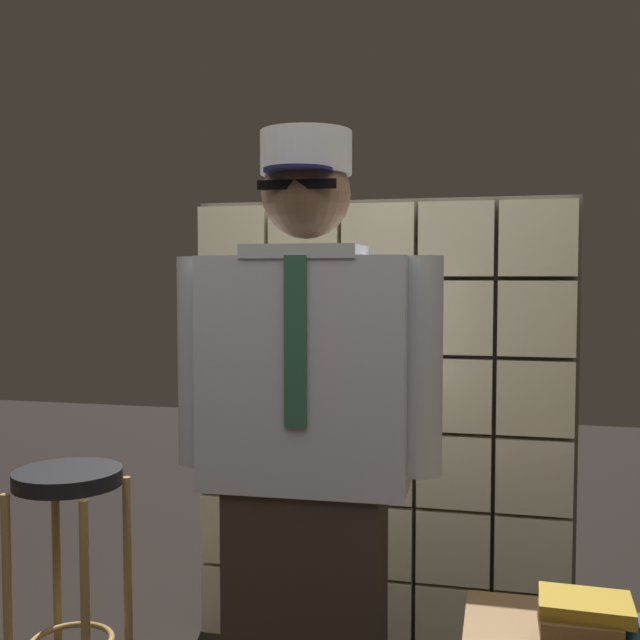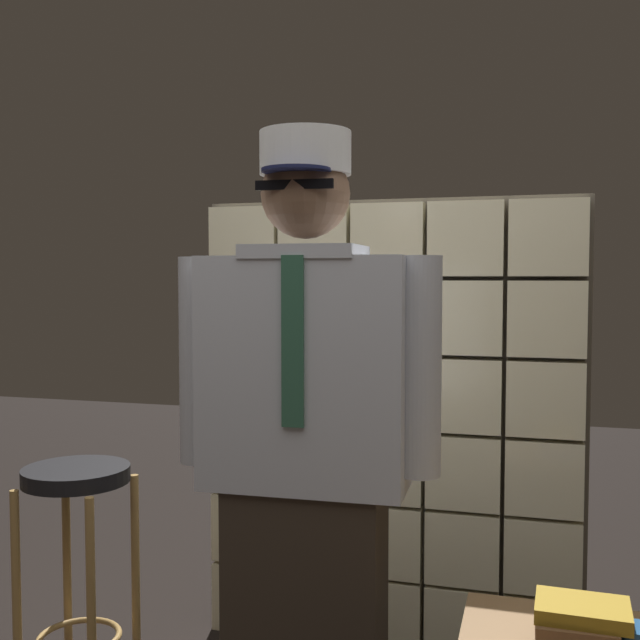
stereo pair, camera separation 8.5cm
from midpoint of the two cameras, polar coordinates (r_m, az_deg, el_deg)
name	(u,v)px [view 1 (the left image)]	position (r m, az deg, el deg)	size (l,w,h in m)	color
glass_block_wall	(378,428)	(2.90, 3.56, -8.13)	(1.44, 0.10, 1.72)	beige
standing_person	(306,459)	(2.04, -2.25, -10.41)	(0.71, 0.30, 1.79)	#382D23
bar_stool	(69,534)	(2.65, -19.22, -14.89)	(0.34, 0.34, 0.80)	black
book_stack	(584,626)	(1.92, 17.91, -21.01)	(0.21, 0.18, 0.12)	navy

